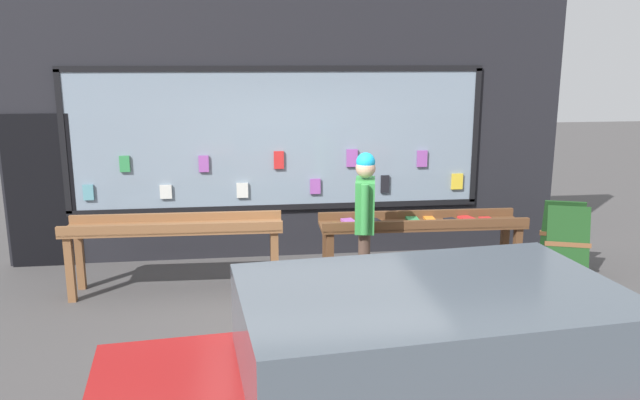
# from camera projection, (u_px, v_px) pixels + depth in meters

# --- Properties ---
(ground_plane) EXTENTS (40.00, 40.00, 0.00)m
(ground_plane) POSITION_uv_depth(u_px,v_px,m) (311.00, 319.00, 6.89)
(ground_plane) COLOR #474444
(shopfront_facade) EXTENTS (7.85, 0.29, 3.78)m
(shopfront_facade) POSITION_uv_depth(u_px,v_px,m) (287.00, 127.00, 8.78)
(shopfront_facade) COLOR black
(shopfront_facade) RESTS_ON ground_plane
(display_table_left) EXTENTS (2.61, 0.66, 0.93)m
(display_table_left) POSITION_uv_depth(u_px,v_px,m) (175.00, 233.00, 7.54)
(display_table_left) COLOR brown
(display_table_left) RESTS_ON ground_plane
(display_table_right) EXTENTS (2.61, 0.65, 0.87)m
(display_table_right) POSITION_uv_depth(u_px,v_px,m) (421.00, 228.00, 7.94)
(display_table_right) COLOR brown
(display_table_right) RESTS_ON ground_plane
(person_browsing) EXTENTS (0.32, 0.67, 1.76)m
(person_browsing) POSITION_uv_depth(u_px,v_px,m) (365.00, 214.00, 7.27)
(person_browsing) COLOR #4C382D
(person_browsing) RESTS_ON ground_plane
(small_dog) EXTENTS (0.28, 0.63, 0.43)m
(small_dog) POSITION_uv_depth(u_px,v_px,m) (334.00, 279.00, 7.29)
(small_dog) COLOR black
(small_dog) RESTS_ON ground_plane
(sandwich_board_sign) EXTENTS (0.75, 0.91, 0.96)m
(sandwich_board_sign) POSITION_uv_depth(u_px,v_px,m) (564.00, 239.00, 8.18)
(sandwich_board_sign) COLOR #193F19
(sandwich_board_sign) RESTS_ON ground_plane
(parked_car) EXTENTS (4.40, 2.17, 1.41)m
(parked_car) POSITION_uv_depth(u_px,v_px,m) (427.00, 384.00, 4.06)
(parked_car) COLOR #A51919
(parked_car) RESTS_ON ground_plane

